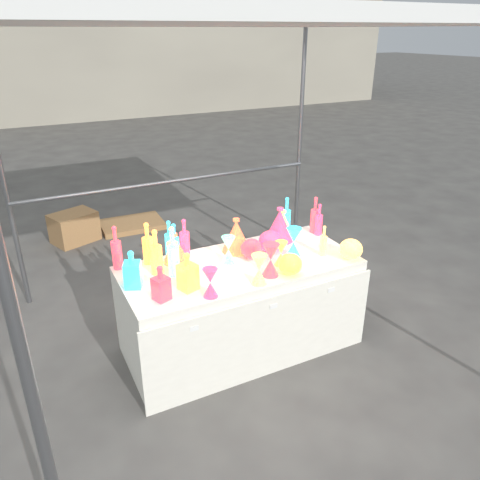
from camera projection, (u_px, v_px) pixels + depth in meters
name	position (u px, v px, depth m)	size (l,w,h in m)	color
ground	(240.00, 345.00, 3.87)	(80.00, 80.00, 0.00)	#625F5B
canopy_tent	(239.00, 29.00, 2.89)	(3.15, 3.15, 2.46)	gray
display_table	(241.00, 307.00, 3.70)	(1.84, 0.83, 0.75)	white
background_building	(159.00, 9.00, 15.67)	(14.00, 6.00, 6.00)	#AAA28E
cardboard_box_closed	(74.00, 227.00, 5.68)	(0.50, 0.37, 0.37)	#AD7E4E
cardboard_box_flat	(132.00, 224.00, 6.16)	(0.79, 0.57, 0.07)	#AD7E4E
bottle_0	(148.00, 243.00, 3.51)	(0.09, 0.09, 0.33)	#EE163C
bottle_1	(169.00, 239.00, 3.60)	(0.07, 0.07, 0.31)	#23951B
bottle_2	(116.00, 247.00, 3.43)	(0.07, 0.07, 0.34)	#E25917
bottle_3	(185.00, 237.00, 3.65)	(0.08, 0.08, 0.30)	#2033BA
bottle_4	(173.00, 248.00, 3.41)	(0.08, 0.08, 0.35)	#168E79
bottle_5	(173.00, 252.00, 3.32)	(0.08, 0.08, 0.37)	#B82462
bottle_6	(156.00, 252.00, 3.35)	(0.09, 0.09, 0.35)	#EE163C
bottle_7	(174.00, 243.00, 3.53)	(0.07, 0.07, 0.31)	#23951B
decanter_0	(188.00, 271.00, 3.16)	(0.11, 0.11, 0.27)	#EE163C
decanter_1	(161.00, 283.00, 3.04)	(0.10, 0.10, 0.25)	#E25917
decanter_2	(132.00, 269.00, 3.19)	(0.11, 0.11, 0.27)	#23951B
hourglass_0	(271.00, 260.00, 3.34)	(0.12, 0.12, 0.25)	#E25917
hourglass_1	(210.00, 283.00, 3.09)	(0.10, 0.10, 0.20)	#2033BA
hourglass_2	(259.00, 269.00, 3.24)	(0.11, 0.11, 0.22)	#168E79
hourglass_3	(228.00, 250.00, 3.54)	(0.11, 0.11, 0.21)	#B82462
hourglass_4	(281.00, 253.00, 3.50)	(0.10, 0.10, 0.19)	#EE163C
hourglass_5	(294.00, 242.00, 3.63)	(0.12, 0.12, 0.24)	#23951B
globe_0	(290.00, 265.00, 3.38)	(0.18, 0.18, 0.14)	#EE163C
globe_1	(351.00, 250.00, 3.61)	(0.18, 0.18, 0.14)	#168E79
globe_2	(251.00, 249.00, 3.63)	(0.17, 0.17, 0.14)	#E25917
globe_3	(270.00, 242.00, 3.73)	(0.19, 0.19, 0.15)	#2033BA
lampshade_0	(175.00, 248.00, 3.55)	(0.20, 0.20, 0.23)	gold
lampshade_1	(236.00, 235.00, 3.71)	(0.24, 0.24, 0.28)	gold
lampshade_2	(280.00, 224.00, 3.91)	(0.25, 0.25, 0.29)	#2033BA
lampshade_3	(283.00, 224.00, 3.96)	(0.21, 0.21, 0.25)	#168E79
bottle_8	(286.00, 215.00, 4.04)	(0.07, 0.07, 0.33)	#23951B
bottle_9	(315.00, 215.00, 4.05)	(0.07, 0.07, 0.33)	#E25917
bottle_10	(319.00, 219.00, 4.01)	(0.06, 0.06, 0.28)	#2033BA
bottle_11	(324.00, 241.00, 3.65)	(0.06, 0.06, 0.25)	#168E79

